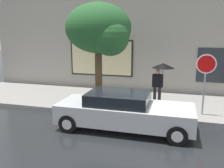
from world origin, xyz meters
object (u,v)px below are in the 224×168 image
(parked_car, at_px, (124,111))
(street_tree, at_px, (100,30))
(pedestrian_with_umbrella, at_px, (161,72))
(stop_sign, at_px, (206,72))

(parked_car, distance_m, street_tree, 3.66)
(street_tree, bearing_deg, pedestrian_with_umbrella, 21.46)
(street_tree, distance_m, stop_sign, 4.54)
(parked_car, relative_size, street_tree, 1.06)
(stop_sign, bearing_deg, pedestrian_with_umbrella, 152.06)
(parked_car, distance_m, pedestrian_with_umbrella, 3.21)
(parked_car, xyz_separation_m, stop_sign, (2.80, 1.94, 1.19))
(parked_car, height_order, street_tree, street_tree)
(stop_sign, bearing_deg, parked_car, -145.31)
(pedestrian_with_umbrella, distance_m, street_tree, 3.23)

